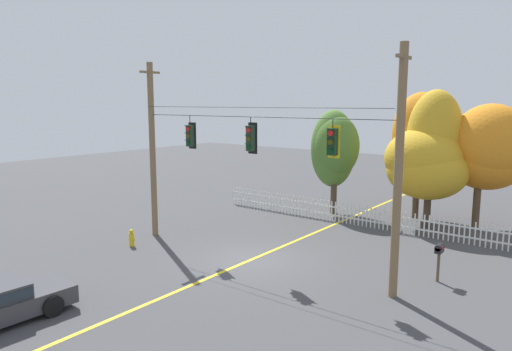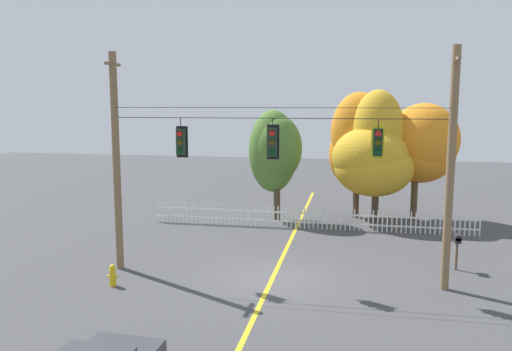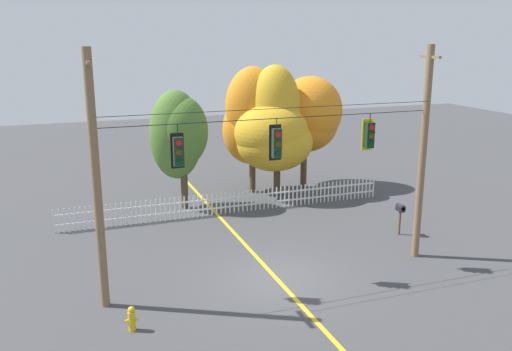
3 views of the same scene
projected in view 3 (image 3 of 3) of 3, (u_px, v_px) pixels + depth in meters
ground at (276, 278)px, 19.35m from camera, size 80.00×80.00×0.00m
lane_centerline_stripe at (276, 278)px, 19.35m from camera, size 0.16×36.00×0.01m
signal_support_span at (277, 166)px, 18.31m from camera, size 12.07×1.10×8.10m
traffic_signal_northbound_secondary at (178, 151)px, 17.02m from camera, size 0.43×0.38×1.44m
traffic_signal_northbound_primary at (276, 143)px, 18.12m from camera, size 0.43×0.38×1.44m
traffic_signal_eastbound_side at (369, 135)px, 19.29m from camera, size 0.43×0.38×1.35m
white_picket_fence at (230, 202)px, 26.29m from camera, size 16.14×0.06×1.07m
autumn_maple_near_fence at (179, 133)px, 26.45m from camera, size 2.86×2.47×5.89m
autumn_maple_mid at (254, 121)px, 29.12m from camera, size 3.49×3.25×6.84m
autumn_oak_far_east at (274, 130)px, 28.49m from camera, size 4.20×3.63×6.94m
autumn_maple_far_west at (307, 117)px, 30.31m from camera, size 3.94×3.53×6.25m
fire_hydrant at (132, 319)px, 15.83m from camera, size 0.38×0.22×0.77m
roadside_mailbox at (400, 210)px, 23.30m from camera, size 0.25×0.44×1.38m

